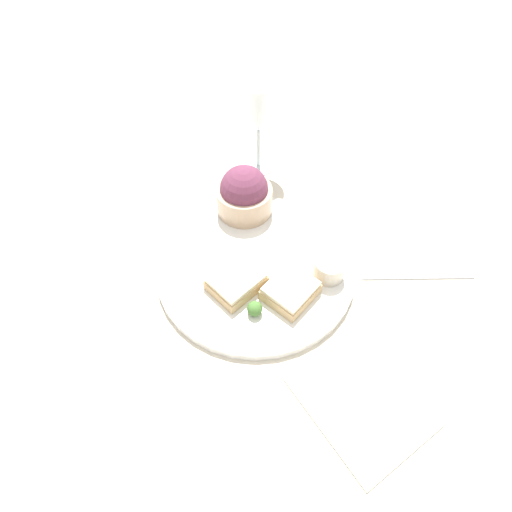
{
  "coord_description": "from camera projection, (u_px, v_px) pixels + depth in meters",
  "views": [
    {
      "loc": [
        -0.32,
        -0.22,
        0.52
      ],
      "look_at": [
        0.0,
        0.0,
        0.03
      ],
      "focal_mm": 28.0,
      "sensor_mm": 36.0,
      "label": 1
    }
  ],
  "objects": [
    {
      "name": "wine_glass",
      "position": [
        259.0,
        108.0,
        0.71
      ],
      "size": [
        0.09,
        0.09,
        0.18
      ],
      "color": "silver",
      "rests_on": "ground_plane"
    },
    {
      "name": "napkin",
      "position": [
        361.0,
        401.0,
        0.51
      ],
      "size": [
        0.18,
        0.2,
        0.01
      ],
      "color": "beige",
      "rests_on": "ground_plane"
    },
    {
      "name": "sauce_ramekin",
      "position": [
        329.0,
        267.0,
        0.61
      ],
      "size": [
        0.05,
        0.05,
        0.03
      ],
      "color": "beige",
      "rests_on": "dinner_plate"
    },
    {
      "name": "garnish",
      "position": [
        255.0,
        309.0,
        0.57
      ],
      "size": [
        0.02,
        0.02,
        0.02
      ],
      "color": "#477533",
      "rests_on": "dinner_plate"
    },
    {
      "name": "ground_plane",
      "position": [
        256.0,
        269.0,
        0.65
      ],
      "size": [
        4.0,
        4.0,
        0.0
      ],
      "primitive_type": "plane",
      "color": "beige"
    },
    {
      "name": "cheese_toast_far",
      "position": [
        290.0,
        291.0,
        0.59
      ],
      "size": [
        0.08,
        0.07,
        0.03
      ],
      "color": "tan",
      "rests_on": "dinner_plate"
    },
    {
      "name": "cheese_toast_near",
      "position": [
        237.0,
        282.0,
        0.6
      ],
      "size": [
        0.09,
        0.08,
        0.03
      ],
      "color": "tan",
      "rests_on": "dinner_plate"
    },
    {
      "name": "salad_bowl",
      "position": [
        244.0,
        194.0,
        0.68
      ],
      "size": [
        0.1,
        0.1,
        0.09
      ],
      "color": "tan",
      "rests_on": "dinner_plate"
    },
    {
      "name": "dinner_plate",
      "position": [
        256.0,
        267.0,
        0.64
      ],
      "size": [
        0.32,
        0.32,
        0.01
      ],
      "color": "white",
      "rests_on": "ground_plane"
    },
    {
      "name": "fork",
      "position": [
        417.0,
        276.0,
        0.63
      ],
      "size": [
        0.11,
        0.15,
        0.01
      ],
      "color": "silver",
      "rests_on": "ground_plane"
    }
  ]
}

